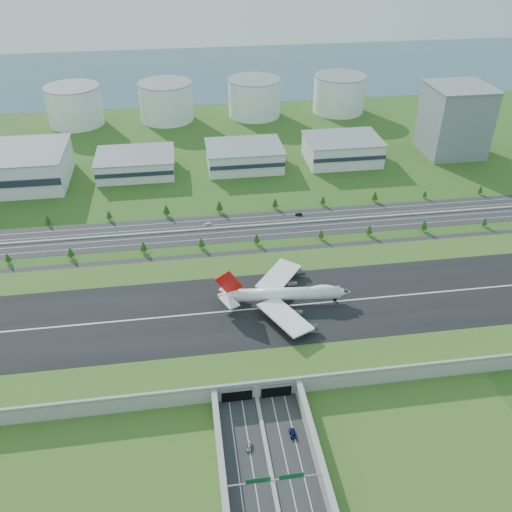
{
  "coord_description": "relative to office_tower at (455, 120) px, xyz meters",
  "views": [
    {
      "loc": [
        -23.21,
        -209.05,
        179.83
      ],
      "look_at": [
        12.0,
        35.0,
        16.49
      ],
      "focal_mm": 38.0,
      "sensor_mm": 36.0,
      "label": 1
    }
  ],
  "objects": [
    {
      "name": "ground",
      "position": [
        -200.0,
        -195.0,
        -27.5
      ],
      "size": [
        1200.0,
        1200.0,
        0.0
      ],
      "primitive_type": "plane",
      "color": "#295B1C",
      "rests_on": "ground"
    },
    {
      "name": "airfield_deck",
      "position": [
        -200.0,
        -195.09,
        -23.38
      ],
      "size": [
        520.0,
        100.0,
        9.2
      ],
      "color": "gray",
      "rests_on": "ground"
    },
    {
      "name": "underpass_road",
      "position": [
        -200.0,
        -294.42,
        -24.07
      ],
      "size": [
        38.8,
        120.4,
        8.0
      ],
      "color": "#28282B",
      "rests_on": "ground"
    },
    {
      "name": "sign_gantry_near",
      "position": [
        -200.0,
        -290.04,
        -20.55
      ],
      "size": [
        38.7,
        0.7,
        9.8
      ],
      "color": "gray",
      "rests_on": "ground"
    },
    {
      "name": "north_expressway",
      "position": [
        -200.0,
        -100.0,
        -27.44
      ],
      "size": [
        560.0,
        36.0,
        0.12
      ],
      "primitive_type": "cube",
      "color": "#28282B",
      "rests_on": "ground"
    },
    {
      "name": "tree_row",
      "position": [
        -204.34,
        -101.02,
        -22.82
      ],
      "size": [
        504.28,
        48.62,
        8.46
      ],
      "color": "#3D2819",
      "rests_on": "ground"
    },
    {
      "name": "hangar_mid_a",
      "position": [
        -260.0,
        -5.0,
        -20.0
      ],
      "size": [
        58.0,
        42.0,
        15.0
      ],
      "primitive_type": "cube",
      "color": "silver",
      "rests_on": "ground"
    },
    {
      "name": "hangar_mid_b",
      "position": [
        -175.0,
        -5.0,
        -19.0
      ],
      "size": [
        58.0,
        42.0,
        17.0
      ],
      "primitive_type": "cube",
      "color": "silver",
      "rests_on": "ground"
    },
    {
      "name": "hangar_mid_c",
      "position": [
        -95.0,
        -5.0,
        -18.0
      ],
      "size": [
        58.0,
        42.0,
        19.0
      ],
      "primitive_type": "cube",
      "color": "silver",
      "rests_on": "ground"
    },
    {
      "name": "office_tower",
      "position": [
        0.0,
        0.0,
        0.0
      ],
      "size": [
        46.0,
        46.0,
        55.0
      ],
      "primitive_type": "cube",
      "color": "gray",
      "rests_on": "ground"
    },
    {
      "name": "fuel_tank_a",
      "position": [
        -320.0,
        115.0,
        -10.0
      ],
      "size": [
        50.0,
        50.0,
        35.0
      ],
      "primitive_type": "cylinder",
      "color": "silver",
      "rests_on": "ground"
    },
    {
      "name": "fuel_tank_b",
      "position": [
        -235.0,
        115.0,
        -10.0
      ],
      "size": [
        50.0,
        50.0,
        35.0
      ],
      "primitive_type": "cylinder",
      "color": "silver",
      "rests_on": "ground"
    },
    {
      "name": "fuel_tank_c",
      "position": [
        -150.0,
        115.0,
        -10.0
      ],
      "size": [
        50.0,
        50.0,
        35.0
      ],
      "primitive_type": "cylinder",
      "color": "silver",
      "rests_on": "ground"
    },
    {
      "name": "fuel_tank_d",
      "position": [
        -65.0,
        115.0,
        -10.0
      ],
      "size": [
        50.0,
        50.0,
        35.0
      ],
      "primitive_type": "cylinder",
      "color": "silver",
      "rests_on": "ground"
    },
    {
      "name": "bay_water",
      "position": [
        -200.0,
        285.0,
        -27.47
      ],
      "size": [
        1200.0,
        260.0,
        0.06
      ],
      "primitive_type": "cube",
      "color": "#375969",
      "rests_on": "ground"
    },
    {
      "name": "boeing_747",
      "position": [
        -178.15,
        -192.26,
        -13.49
      ],
      "size": [
        68.61,
        64.6,
        21.21
      ],
      "rotation": [
        0.0,
        0.0,
        -0.09
      ],
      "color": "white",
      "rests_on": "airfield_deck"
    },
    {
      "name": "car_0",
      "position": [
        -206.55,
        -270.13,
        -26.62
      ],
      "size": [
        3.06,
        4.82,
        1.53
      ],
      "primitive_type": "imported",
      "rotation": [
        0.0,
        0.0,
        -0.3
      ],
      "color": "#9C9CA0",
      "rests_on": "ground"
    },
    {
      "name": "car_2",
      "position": [
        -188.53,
        -266.12,
        -26.63
      ],
      "size": [
        2.8,
        5.54,
        1.5
      ],
      "primitive_type": "imported",
      "rotation": [
        0.0,
        0.0,
        3.2
      ],
      "color": "#0E1446",
      "rests_on": "ground"
    },
    {
      "name": "car_5",
      "position": [
        -148.69,
        -90.04,
        -26.63
      ],
      "size": [
        4.69,
        1.93,
        1.51
      ],
      "primitive_type": "imported",
      "rotation": [
        0.0,
        0.0,
        -1.64
      ],
      "color": "black",
      "rests_on": "ground"
    },
    {
      "name": "car_7",
      "position": [
        -210.63,
        -93.72,
        -26.72
      ],
      "size": [
        4.6,
        2.04,
        1.31
      ],
      "primitive_type": "imported",
      "rotation": [
        0.0,
        0.0,
        -1.52
      ],
      "color": "white",
      "rests_on": "ground"
    }
  ]
}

